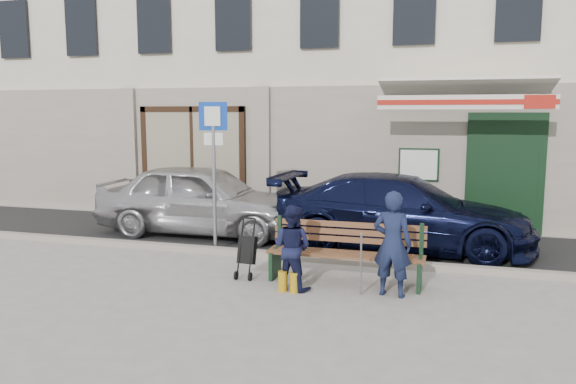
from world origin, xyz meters
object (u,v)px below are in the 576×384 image
at_px(car_silver, 202,199).
at_px(woman, 292,247).
at_px(parking_sign, 214,152).
at_px(stroller, 247,251).
at_px(car_navy, 401,212).
at_px(bench, 342,253).
at_px(man, 392,244).

distance_m(car_silver, woman, 4.22).
xyz_separation_m(car_silver, woman, (2.88, -3.08, -0.14)).
height_order(car_silver, woman, car_silver).
height_order(parking_sign, woman, parking_sign).
xyz_separation_m(car_silver, stroller, (2.03, -2.71, -0.35)).
xyz_separation_m(car_navy, bench, (-0.67, -2.46, -0.25)).
height_order(man, stroller, man).
relative_size(car_silver, man, 2.97).
relative_size(car_navy, parking_sign, 1.76).
relative_size(car_silver, woman, 3.56).
distance_m(car_navy, man, 2.89).
bearing_deg(stroller, man, -4.39).
relative_size(man, stroller, 1.61).
xyz_separation_m(bench, woman, (-0.65, -0.51, 0.17)).
distance_m(car_navy, bench, 2.56).
xyz_separation_m(car_navy, stroller, (-2.17, -2.60, -0.30)).
height_order(car_navy, stroller, car_navy).
relative_size(parking_sign, woman, 2.20).
bearing_deg(car_navy, bench, 167.30).
distance_m(man, woman, 1.46).
relative_size(bench, man, 1.58).
height_order(woman, stroller, woman).
bearing_deg(woman, stroller, -9.28).
distance_m(woman, stroller, 0.95).
xyz_separation_m(car_silver, car_navy, (4.20, -0.11, -0.06)).
bearing_deg(car_navy, woman, 158.51).
bearing_deg(man, stroller, 1.27).
distance_m(car_navy, stroller, 3.40).
bearing_deg(parking_sign, woman, -56.33).
bearing_deg(man, bench, -19.60).
distance_m(bench, woman, 0.85).
bearing_deg(car_silver, man, -124.76).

